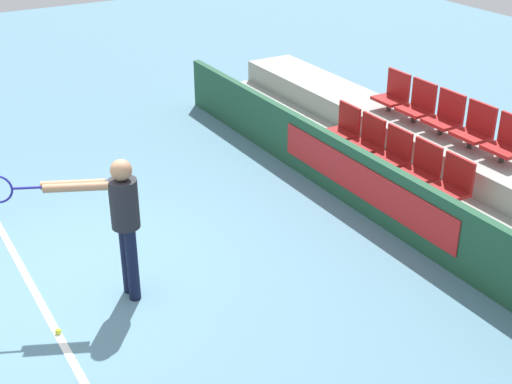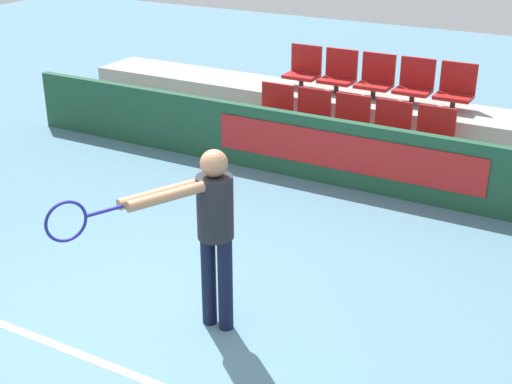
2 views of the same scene
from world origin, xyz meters
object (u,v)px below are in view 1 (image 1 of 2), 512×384
object	(u,v)px
stadium_chair_5	(394,93)
stadium_chair_6	(419,104)
stadium_chair_1	(368,139)
stadium_chair_2	(394,152)
tennis_player	(117,214)
stadium_chair_3	(422,167)
stadium_chair_0	(344,127)
stadium_chair_4	(453,183)
stadium_chair_9	(508,142)
stadium_chair_8	(476,128)
tennis_ball	(58,331)
stadium_chair_7	(446,115)

from	to	relation	value
stadium_chair_5	stadium_chair_6	bearing A→B (deg)	0.00
stadium_chair_1	stadium_chair_2	bearing A→B (deg)	0.00
tennis_player	stadium_chair_3	bearing A→B (deg)	112.77
stadium_chair_0	stadium_chair_3	xyz separation A→B (m)	(1.72, 0.00, 0.00)
stadium_chair_0	tennis_player	distance (m)	4.52
tennis_player	stadium_chair_0	bearing A→B (deg)	135.22
stadium_chair_4	stadium_chair_9	distance (m)	1.00
stadium_chair_4	tennis_player	distance (m)	4.29
stadium_chair_1	stadium_chair_4	distance (m)	1.72
stadium_chair_2	tennis_player	size ratio (longest dim) A/B	0.38
stadium_chair_6	stadium_chair_9	xyz separation A→B (m)	(1.72, 0.00, 0.00)
stadium_chair_1	stadium_chair_4	xyz separation A→B (m)	(1.72, 0.00, 0.00)
stadium_chair_4	stadium_chair_6	distance (m)	1.99
stadium_chair_5	stadium_chair_6	world-z (taller)	same
stadium_chair_2	stadium_chair_4	distance (m)	1.15
tennis_player	stadium_chair_2	bearing A→B (deg)	120.54
stadium_chair_2	stadium_chair_1	bearing A→B (deg)	180.00
stadium_chair_8	tennis_player	bearing A→B (deg)	-91.45
stadium_chair_1	tennis_ball	world-z (taller)	stadium_chair_1
stadium_chair_0	tennis_ball	bearing A→B (deg)	-69.44
tennis_ball	stadium_chair_3	bearing A→B (deg)	92.05
stadium_chair_0	tennis_ball	world-z (taller)	stadium_chair_0
stadium_chair_3	stadium_chair_9	xyz separation A→B (m)	(0.57, 0.93, 0.38)
stadium_chair_5	stadium_chair_7	world-z (taller)	same
stadium_chair_7	stadium_chair_0	bearing A→B (deg)	-140.98
stadium_chair_9	tennis_ball	distance (m)	6.09
stadium_chair_1	stadium_chair_6	size ratio (longest dim) A/B	1.00
stadium_chair_2	stadium_chair_4	size ratio (longest dim) A/B	1.00
stadium_chair_2	stadium_chair_7	xyz separation A→B (m)	(0.00, 0.93, 0.38)
stadium_chair_0	stadium_chair_8	size ratio (longest dim) A/B	1.00
stadium_chair_1	stadium_chair_2	size ratio (longest dim) A/B	1.00
stadium_chair_2	stadium_chair_5	distance (m)	1.52
tennis_ball	stadium_chair_1	bearing A→B (deg)	104.68
stadium_chair_8	stadium_chair_9	distance (m)	0.57
stadium_chair_5	stadium_chair_9	world-z (taller)	same
stadium_chair_5	stadium_chair_9	xyz separation A→B (m)	(2.29, 0.00, 0.00)
stadium_chair_0	stadium_chair_4	world-z (taller)	same
stadium_chair_1	stadium_chair_7	size ratio (longest dim) A/B	1.00
stadium_chair_3	stadium_chair_8	bearing A→B (deg)	90.00
stadium_chair_1	stadium_chair_8	bearing A→B (deg)	39.02
stadium_chair_5	stadium_chair_7	xyz separation A→B (m)	(1.15, 0.00, 0.00)
stadium_chair_8	stadium_chair_9	xyz separation A→B (m)	(0.57, 0.00, 0.00)
stadium_chair_4	stadium_chair_9	size ratio (longest dim) A/B	1.00
stadium_chair_9	stadium_chair_1	bearing A→B (deg)	-151.62
tennis_player	tennis_ball	bearing A→B (deg)	-45.45
stadium_chair_0	stadium_chair_6	distance (m)	1.15
stadium_chair_2	stadium_chair_3	distance (m)	0.57
stadium_chair_2	stadium_chair_5	world-z (taller)	stadium_chair_5
tennis_player	tennis_ball	world-z (taller)	tennis_player
stadium_chair_2	stadium_chair_5	bearing A→B (deg)	140.98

